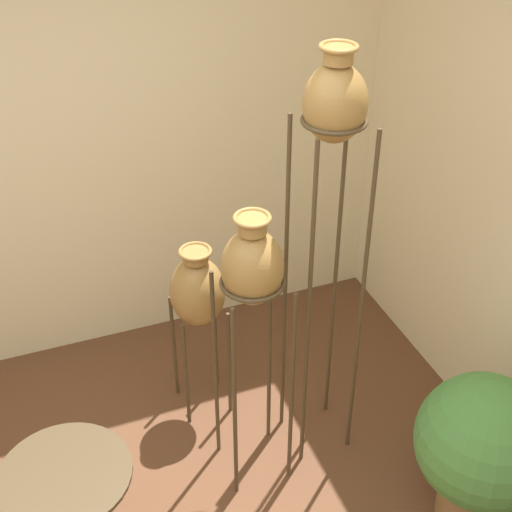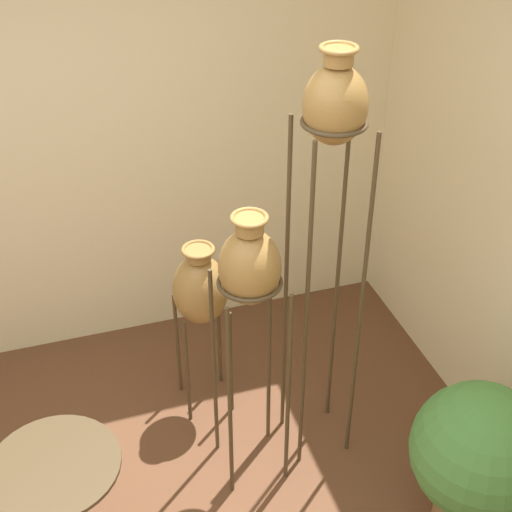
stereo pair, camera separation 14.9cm
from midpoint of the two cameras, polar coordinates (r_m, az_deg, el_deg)
The scene contains 6 objects.
wall_back at distance 3.94m, azimuth -16.40°, elevation 8.93°, with size 8.08×0.06×2.70m.
vase_stand_tall at distance 2.90m, azimuth 7.74°, elevation 10.11°, with size 0.29×0.29×2.10m.
vase_stand_medium at distance 3.01m, azimuth 0.91°, elevation -1.43°, with size 0.30×0.30×1.47m.
vase_stand_short at distance 3.62m, azimuth -3.30°, elevation -2.83°, with size 0.28×0.28×1.03m.
side_table at distance 3.07m, azimuth -13.89°, elevation -18.41°, with size 0.51×0.51×0.76m.
potted_plant at distance 3.40m, azimuth 18.62°, elevation -14.98°, with size 0.61×0.61×0.81m.
Camera 2 is at (0.08, -1.56, 2.94)m, focal length 50.00 mm.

